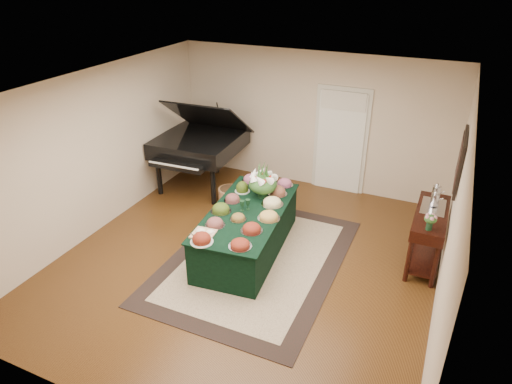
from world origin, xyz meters
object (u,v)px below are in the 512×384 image
at_px(buffet_table, 247,231).
at_px(grand_piano, 200,143).
at_px(floral_centerpiece, 263,181).
at_px(mahogany_sideboard, 430,224).

relative_size(buffet_table, grand_piano, 1.27).
bearing_deg(buffet_table, grand_piano, 136.75).
xyz_separation_m(floral_centerpiece, mahogany_sideboard, (2.59, 0.26, -0.31)).
distance_m(floral_centerpiece, grand_piano, 2.24).
height_order(floral_centerpiece, grand_piano, grand_piano).
bearing_deg(floral_centerpiece, grand_piano, 147.43).
relative_size(floral_centerpiece, mahogany_sideboard, 0.36).
height_order(buffet_table, floral_centerpiece, floral_centerpiece).
bearing_deg(mahogany_sideboard, buffet_table, -162.95).
relative_size(buffet_table, floral_centerpiece, 5.07).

